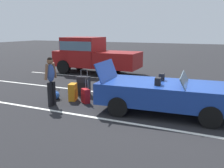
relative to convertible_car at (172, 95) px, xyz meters
The scene contains 11 objects.
ground_plane 0.62m from the convertible_car, behind, with size 80.00×80.00×0.00m, color black.
lot_line_near 1.45m from the convertible_car, 98.62° to the right, with size 18.00×0.12×0.01m, color silver.
lot_line_mid 1.53m from the convertible_car, 98.07° to the left, with size 18.00×0.12×0.01m, color silver.
lot_line_far 4.14m from the convertible_car, 92.77° to the left, with size 18.00×0.12×0.01m, color silver.
convertible_car is the anchor object (origin of this frame).
suitcase_large_black 3.66m from the convertible_car, 167.86° to the left, with size 0.52×0.37×1.01m.
suitcase_medium_bright 3.56m from the convertible_car, behind, with size 0.35×0.45×0.62m.
suitcase_small_carryon 3.00m from the convertible_car, behind, with size 0.39×0.36×0.86m.
duffel_bag 4.30m from the convertible_car, behind, with size 0.67×0.66×0.34m.
traveler_person 3.97m from the convertible_car, 167.54° to the right, with size 0.23×0.60×1.65m.
parked_pickup_truck_near 7.85m from the convertible_car, 137.19° to the left, with size 5.02×2.12×2.10m.
Camera 1 is at (1.39, -7.22, 2.52)m, focal length 38.77 mm.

